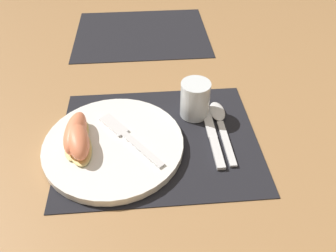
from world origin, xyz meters
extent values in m
plane|color=#A37547|center=(0.00, 0.00, 0.00)|extent=(3.00, 3.00, 0.00)
cube|color=black|center=(0.00, 0.00, 0.00)|extent=(0.41, 0.33, 0.00)
cube|color=black|center=(-0.02, 0.47, 0.00)|extent=(0.41, 0.33, 0.00)
cylinder|color=white|center=(-0.09, -0.02, 0.01)|extent=(0.28, 0.28, 0.02)
cylinder|color=silver|center=(0.08, 0.07, 0.05)|extent=(0.06, 0.06, 0.08)
cylinder|color=yellow|center=(0.08, 0.07, 0.02)|extent=(0.05, 0.05, 0.03)
cube|color=silver|center=(0.11, -0.05, 0.01)|extent=(0.02, 0.08, 0.01)
cube|color=silver|center=(0.11, 0.05, 0.01)|extent=(0.02, 0.13, 0.01)
cube|color=silver|center=(0.14, -0.03, 0.01)|extent=(0.01, 0.13, 0.01)
ellipsoid|color=silver|center=(0.14, 0.07, 0.01)|extent=(0.03, 0.07, 0.01)
cube|color=silver|center=(-0.03, -0.05, 0.02)|extent=(0.08, 0.10, 0.00)
cube|color=silver|center=(-0.09, 0.03, 0.02)|extent=(0.06, 0.07, 0.00)
ellipsoid|color=#F4DB84|center=(-0.16, -0.01, 0.02)|extent=(0.05, 0.12, 0.01)
ellipsoid|color=#F4845B|center=(-0.16, -0.01, 0.04)|extent=(0.05, 0.11, 0.04)
ellipsoid|color=#F4DB84|center=(-0.16, -0.03, 0.02)|extent=(0.07, 0.12, 0.01)
ellipsoid|color=#F4845B|center=(-0.16, -0.03, 0.04)|extent=(0.07, 0.11, 0.05)
camera|label=1|loc=(-0.02, -0.48, 0.48)|focal=35.00mm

